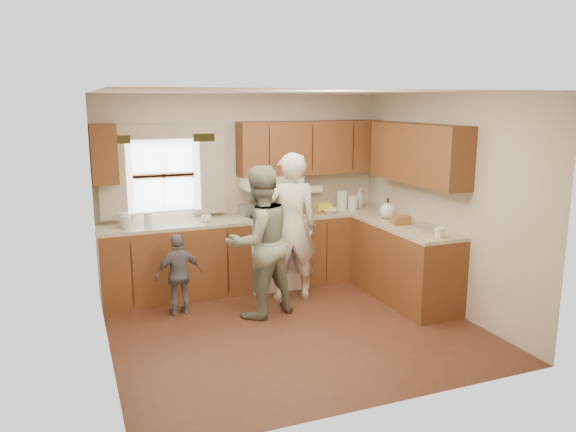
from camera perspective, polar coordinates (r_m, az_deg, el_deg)
name	(u,v)px	position (r m, az deg, el deg)	size (l,w,h in m)	color
room	(293,215)	(5.85, 0.53, 0.15)	(3.80, 3.80, 3.80)	#482516
kitchen_fixtures	(306,227)	(7.14, 1.84, -1.12)	(3.80, 2.25, 2.15)	#45200E
stove	(273,251)	(7.44, -1.50, -3.54)	(0.76, 0.67, 1.07)	silver
woman_left	(291,227)	(6.80, 0.27, -1.14)	(0.66, 0.44, 1.82)	beige
woman_right	(259,242)	(6.30, -2.97, -2.65)	(0.84, 0.65, 1.72)	#233B26
child	(179,274)	(6.55, -11.00, -5.84)	(0.55, 0.23, 0.94)	slate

